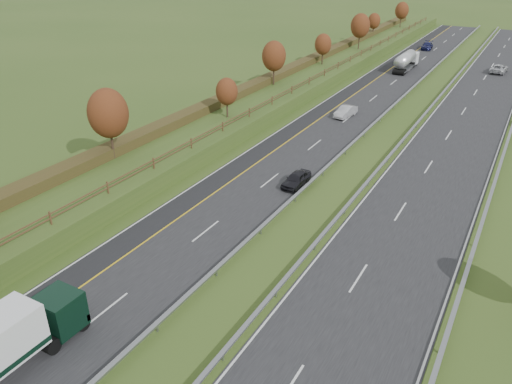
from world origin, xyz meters
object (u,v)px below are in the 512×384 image
Objects in this scene: road_tanker at (406,60)px; car_silver_mid at (346,111)px; car_dark_near at (296,179)px; car_oncoming at (499,69)px; car_small_far at (427,46)px.

road_tanker reaches higher than car_silver_mid.
car_silver_mid is at bearing 101.69° from car_dark_near.
car_dark_near is 0.74× the size of car_oncoming.
road_tanker is 2.38× the size of car_silver_mid.
car_silver_mid is at bearing -89.82° from road_tanker.
car_silver_mid is (-3.64, 24.47, 0.04)m from car_dark_near.
road_tanker is at bearing 25.29° from car_oncoming.
car_small_far is 24.81m from car_oncoming.
road_tanker is at bearing 96.88° from car_dark_near.
car_small_far is 0.95× the size of car_oncoming.
car_small_far is at bearing 96.54° from car_dark_near.
car_oncoming reaches higher than car_small_far.
car_small_far reaches higher than car_silver_mid.
car_oncoming is at bearing 21.04° from road_tanker.
road_tanker is 2.03× the size of car_small_far.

